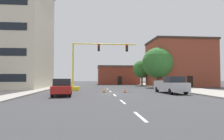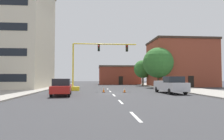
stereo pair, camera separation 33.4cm
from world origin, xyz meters
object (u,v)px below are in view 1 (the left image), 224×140
Objects in this scene: tree_right_mid at (157,63)px; traffic_cone_roadside_a at (125,90)px; traffic_signal_gantry at (82,74)px; pickup_truck_silver at (171,85)px; sedan_red_near_left at (62,87)px; tree_right_far at (142,69)px; traffic_cone_roadside_b at (104,90)px.

traffic_cone_roadside_a is (-8.00, -11.18, -4.34)m from tree_right_mid.
traffic_signal_gantry is 7.22m from traffic_cone_roadside_a.
sedan_red_near_left is (-12.29, -1.86, -0.09)m from pickup_truck_silver.
tree_right_mid is 1.60× the size of sedan_red_near_left.
traffic_signal_gantry is 20.17m from tree_right_far.
traffic_cone_roadside_a is at bearing 164.99° from pickup_truck_silver.
traffic_cone_roadside_a is at bearing -110.05° from tree_right_far.
sedan_red_near_left is 7.66× the size of traffic_cone_roadside_a.
traffic_signal_gantry is 15.30m from tree_right_mid.
tree_right_mid is 21.19m from sedan_red_near_left.
sedan_red_near_left is at bearing -101.83° from traffic_signal_gantry.
pickup_truck_silver reaches higher than traffic_cone_roadside_b.
traffic_signal_gantry is 1.71× the size of tree_right_far.
traffic_signal_gantry reaches higher than traffic_cone_roadside_b.
traffic_signal_gantry reaches higher than sedan_red_near_left.
pickup_truck_silver is at bearing -27.98° from traffic_signal_gantry.
tree_right_mid is at bearing 45.43° from traffic_cone_roadside_b.
traffic_signal_gantry reaches higher than tree_right_far.
pickup_truck_silver is at bearing 8.62° from sedan_red_near_left.
traffic_signal_gantry is 16.60× the size of traffic_cone_roadside_a.
tree_right_mid is 12.28× the size of traffic_cone_roadside_a.
tree_right_mid is 8.75m from tree_right_far.
traffic_signal_gantry is at bearing -129.18° from tree_right_far.
tree_right_far is at bearing 63.19° from traffic_cone_roadside_b.
traffic_signal_gantry is at bearing 127.27° from traffic_cone_roadside_b.
tree_right_mid is 1.35× the size of pickup_truck_silver.
tree_right_far is 1.27× the size of sedan_red_near_left.
traffic_signal_gantry reaches higher than traffic_cone_roadside_a.
tree_right_far is (-0.75, 8.68, -0.81)m from tree_right_mid.
sedan_red_near_left is 7.78m from traffic_cone_roadside_a.
tree_right_far reaches higher than sedan_red_near_left.
tree_right_mid reaches higher than pickup_truck_silver.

